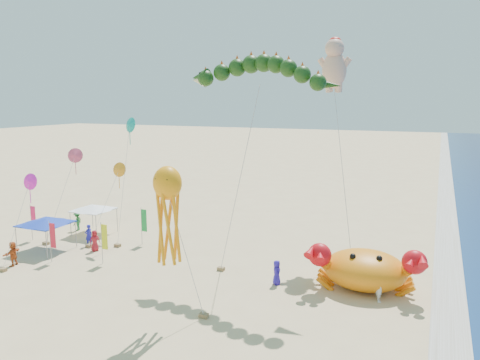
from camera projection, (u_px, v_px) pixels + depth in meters
name	position (u px, v px, depth m)	size (l,w,h in m)	color
ground	(256.00, 281.00, 31.57)	(320.00, 320.00, 0.00)	#D1B784
foam_strip	(449.00, 313.00, 26.91)	(320.00, 320.00, 0.00)	silver
crab_inflatable	(365.00, 269.00, 30.07)	(7.20, 5.18, 3.15)	orange
dragon_kite	(258.00, 77.00, 30.91)	(10.54, 2.96, 14.74)	#15360E
cherub_kite	(335.00, 64.00, 35.99)	(3.82, 4.88, 16.83)	#E9AB8E
octopus_kite	(168.00, 208.00, 24.77)	(2.49, 2.00, 8.70)	orange
canopy_blue	(46.00, 221.00, 37.63)	(3.75, 3.75, 2.71)	gray
canopy_white	(93.00, 208.00, 42.36)	(3.43, 3.43, 2.71)	gray
feather_flags	(83.00, 228.00, 37.28)	(10.14, 6.44, 3.20)	gray
beachgoers	(102.00, 244.00, 36.77)	(28.71, 10.78, 1.82)	#2D1DAC
small_kites	(88.00, 167.00, 39.19)	(6.53, 10.39, 10.68)	#0E9C92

